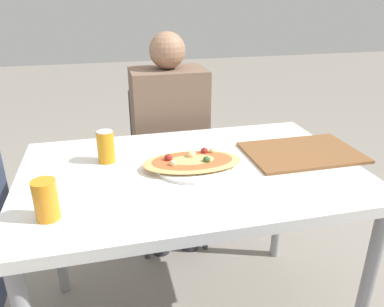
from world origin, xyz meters
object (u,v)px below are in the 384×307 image
Objects in this scene: pizza_main at (192,163)px; drink_glass at (46,200)px; soda_can at (106,147)px; dining_table at (191,187)px; person_seated at (170,130)px; chair_far_seated at (167,159)px.

drink_glass is at bearing -154.57° from pizza_main.
soda_can is 1.03× the size of drink_glass.
person_seated reaches higher than dining_table.
person_seated reaches higher than chair_far_seated.
dining_table is 0.62m from person_seated.
pizza_main is at bearing 25.43° from drink_glass.
chair_far_seated is 1.14m from drink_glass.
person_seated reaches higher than soda_can.
drink_glass reaches higher than chair_far_seated.
pizza_main is at bearing 87.44° from person_seated.
dining_table is 3.28× the size of pizza_main.
person_seated is 0.60m from soda_can.
person_seated is at bearing 86.97° from dining_table.
drink_glass is (-0.52, -0.85, 0.13)m from person_seated.
chair_far_seated is 0.77m from soda_can.
drink_glass is at bearing 61.79° from chair_far_seated.
soda_can is (-0.34, -0.60, 0.35)m from chair_far_seated.
person_seated is 3.16× the size of pizza_main.
chair_far_seated is at bearing 87.84° from pizza_main.
dining_table is 0.36m from soda_can.
chair_far_seated reaches higher than dining_table.
pizza_main is at bearing -23.20° from soda_can.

